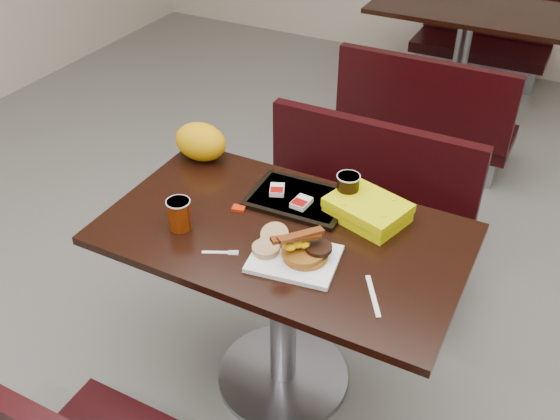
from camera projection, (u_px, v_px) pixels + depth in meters
The scene contains 24 objects.
floor at pixel (283, 378), 2.50m from camera, with size 6.00×7.00×0.01m, color slate.
table_near at pixel (283, 311), 2.28m from camera, with size 1.20×0.70×0.75m, color black, non-canonical shape.
bench_near_n at pixel (354, 214), 2.79m from camera, with size 1.00×0.46×0.72m, color black, non-canonical shape.
table_far at pixel (460, 63), 4.15m from camera, with size 1.20×0.70×0.75m, color black, non-canonical shape.
bench_far_s at pixel (430, 107), 3.65m from camera, with size 1.00×0.46×0.72m, color black, non-canonical shape.
bench_far_n at pixel (483, 32), 4.66m from camera, with size 1.00×0.46×0.72m, color black, non-canonical shape.
platter at pixel (294, 259), 1.93m from camera, with size 0.27×0.21×0.02m, color white.
pancake_stack at pixel (305, 253), 1.92m from camera, with size 0.14×0.14×0.03m, color #8F5917.
sausage_patty at pixel (319, 248), 1.90m from camera, with size 0.08×0.08×0.01m, color black.
scrambled_eggs at pixel (295, 242), 1.90m from camera, with size 0.09×0.08×0.05m, color yellow.
bacon_strips at pixel (296, 237), 1.87m from camera, with size 0.16×0.07×0.01m, color #3E0D04, non-canonical shape.
muffin_bottom at pixel (266, 249), 1.94m from camera, with size 0.09×0.09×0.02m, color #A58557.
muffin_top at pixel (275, 235), 1.98m from camera, with size 0.09×0.09×0.02m, color #A58557.
coffee_cup_near at pixel (179, 214), 2.04m from camera, with size 0.08×0.08×0.11m, color #962E05.
fork at pixel (215, 252), 1.96m from camera, with size 0.12×0.02×0.00m, color white, non-canonical shape.
knife at pixel (373, 296), 1.80m from camera, with size 0.17×0.01×0.00m, color white.
condiment_syrup at pixel (239, 208), 2.15m from camera, with size 0.04×0.03×0.01m, color #B12007.
condiment_ketchup at pixel (267, 202), 2.18m from camera, with size 0.04×0.03×0.01m, color #8C0504.
tray at pixel (299, 199), 2.19m from camera, with size 0.35×0.25×0.02m, color black.
hashbrown_sleeve_left at pixel (277, 190), 2.21m from camera, with size 0.05×0.07×0.02m, color silver.
hashbrown_sleeve_right at pixel (301, 203), 2.14m from camera, with size 0.05×0.07×0.02m, color silver.
coffee_cup_far at pixel (348, 189), 2.13m from camera, with size 0.08×0.08×0.11m, color black.
clamshell at pixel (368, 210), 2.09m from camera, with size 0.25×0.19×0.07m, color #D4D403.
paper_bag at pixel (201, 142), 2.39m from camera, with size 0.21×0.15×0.15m, color #ECA407.
Camera 1 is at (0.73, -1.45, 2.01)m, focal length 39.85 mm.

